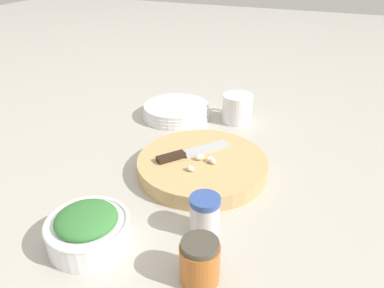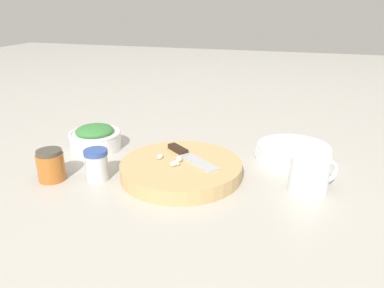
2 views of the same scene
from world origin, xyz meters
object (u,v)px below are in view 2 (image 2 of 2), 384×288
garlic_cloves (173,160)px  spice_jar (97,165)px  coffee_mug (310,175)px  honey_jar (51,165)px  herb_bowl (95,137)px  cutting_board (181,169)px  plate_stack (293,153)px  chef_knife (188,156)px

garlic_cloves → spice_jar: size_ratio=0.94×
coffee_mug → honey_jar: size_ratio=1.45×
honey_jar → coffee_mug: bearing=11.0°
garlic_cloves → herb_bowl: (-0.29, 0.11, -0.01)m
cutting_board → plate_stack: (0.27, 0.19, 0.00)m
garlic_cloves → honey_jar: (-0.28, -0.10, -0.01)m
coffee_mug → cutting_board: bearing=-178.6°
chef_knife → coffee_mug: bearing=122.9°
cutting_board → honey_jar: bearing=-159.6°
cutting_board → coffee_mug: (0.31, 0.01, 0.02)m
plate_stack → herb_bowl: bearing=-171.3°
chef_knife → plate_stack: bearing=159.1°
chef_knife → honey_jar: 0.35m
herb_bowl → chef_knife: bearing=-12.1°
cutting_board → chef_knife: bearing=77.5°
herb_bowl → honey_jar: size_ratio=1.94×
cutting_board → coffee_mug: size_ratio=2.72×
herb_bowl → plate_stack: herb_bowl is taller
cutting_board → plate_stack: plate_stack is taller
coffee_mug → plate_stack: size_ratio=0.54×
plate_stack → coffee_mug: bearing=-76.9°
herb_bowl → cutting_board: bearing=-18.8°
chef_knife → plate_stack: chef_knife is taller
cutting_board → chef_knife: size_ratio=1.84×
garlic_cloves → chef_knife: bearing=58.8°
coffee_mug → plate_stack: 0.19m
chef_knife → herb_bowl: 0.32m
coffee_mug → honey_jar: coffee_mug is taller
spice_jar → plate_stack: size_ratio=0.38×
cutting_board → herb_bowl: (-0.31, 0.10, 0.02)m
cutting_board → plate_stack: bearing=35.4°
spice_jar → plate_stack: 0.54m
chef_knife → coffee_mug: 0.31m
garlic_cloves → coffee_mug: 0.33m
spice_jar → plate_stack: spice_jar is taller
herb_bowl → coffee_mug: (0.62, -0.10, 0.01)m
chef_knife → cutting_board: bearing=25.9°
cutting_board → spice_jar: (-0.19, -0.08, 0.02)m
chef_knife → herb_bowl: (-0.31, 0.07, -0.01)m
spice_jar → garlic_cloves: bearing=22.2°
garlic_cloves → coffee_mug: (0.33, 0.02, -0.00)m
chef_knife → spice_jar: spice_jar is taller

